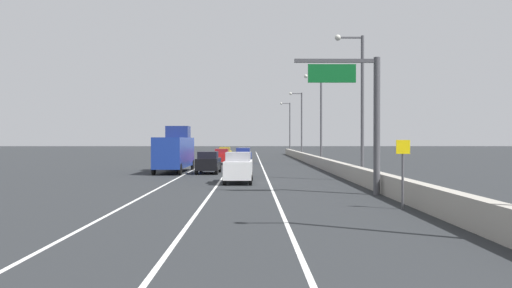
% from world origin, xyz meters
% --- Properties ---
extents(ground_plane, '(320.00, 320.00, 0.00)m').
position_xyz_m(ground_plane, '(0.00, 64.00, 0.00)').
color(ground_plane, '#26282B').
extents(lane_stripe_left, '(0.16, 130.00, 0.00)m').
position_xyz_m(lane_stripe_left, '(-5.50, 55.00, 0.00)').
color(lane_stripe_left, silver).
rests_on(lane_stripe_left, ground_plane).
extents(lane_stripe_center, '(0.16, 130.00, 0.00)m').
position_xyz_m(lane_stripe_center, '(-2.00, 55.00, 0.00)').
color(lane_stripe_center, silver).
rests_on(lane_stripe_center, ground_plane).
extents(lane_stripe_right, '(0.16, 130.00, 0.00)m').
position_xyz_m(lane_stripe_right, '(1.50, 55.00, 0.00)').
color(lane_stripe_right, silver).
rests_on(lane_stripe_right, ground_plane).
extents(jersey_barrier_right, '(0.60, 120.00, 1.10)m').
position_xyz_m(jersey_barrier_right, '(7.69, 40.00, 0.55)').
color(jersey_barrier_right, '#9E998E').
rests_on(jersey_barrier_right, ground_plane).
extents(overhead_sign_gantry, '(4.68, 0.36, 7.50)m').
position_xyz_m(overhead_sign_gantry, '(6.35, 22.27, 4.73)').
color(overhead_sign_gantry, '#47474C').
rests_on(overhead_sign_gantry, ground_plane).
extents(speed_advisory_sign, '(0.60, 0.11, 3.00)m').
position_xyz_m(speed_advisory_sign, '(6.79, 16.50, 1.76)').
color(speed_advisory_sign, '#4C4C51').
rests_on(speed_advisory_sign, ground_plane).
extents(lamp_post_right_second, '(2.14, 0.44, 10.64)m').
position_xyz_m(lamp_post_right_second, '(8.10, 31.64, 6.08)').
color(lamp_post_right_second, '#4C4C51').
rests_on(lamp_post_right_second, ground_plane).
extents(lamp_post_right_third, '(2.14, 0.44, 10.64)m').
position_xyz_m(lamp_post_right_third, '(8.23, 54.36, 6.08)').
color(lamp_post_right_third, '#4C4C51').
rests_on(lamp_post_right_third, ground_plane).
extents(lamp_post_right_fourth, '(2.14, 0.44, 10.64)m').
position_xyz_m(lamp_post_right_fourth, '(8.21, 77.08, 6.08)').
color(lamp_post_right_fourth, '#4C4C51').
rests_on(lamp_post_right_fourth, ground_plane).
extents(lamp_post_right_fifth, '(2.14, 0.44, 10.64)m').
position_xyz_m(lamp_post_right_fifth, '(8.05, 99.80, 6.08)').
color(lamp_post_right_fifth, '#4C4C51').
rests_on(lamp_post_right_fifth, ground_plane).
extents(car_blue_0, '(2.11, 4.45, 1.97)m').
position_xyz_m(car_blue_0, '(-0.69, 58.72, 0.98)').
color(car_blue_0, '#1E389E').
rests_on(car_blue_0, ground_plane).
extents(car_gray_1, '(1.92, 4.77, 1.88)m').
position_xyz_m(car_gray_1, '(-0.67, 67.46, 0.94)').
color(car_gray_1, slate).
rests_on(car_gray_1, ground_plane).
extents(car_white_2, '(2.00, 4.61, 2.15)m').
position_xyz_m(car_white_2, '(-0.63, 29.88, 1.07)').
color(car_white_2, white).
rests_on(car_white_2, ground_plane).
extents(car_yellow_3, '(1.91, 4.67, 1.89)m').
position_xyz_m(car_yellow_3, '(-3.65, 71.62, 0.95)').
color(car_yellow_3, gold).
rests_on(car_yellow_3, ground_plane).
extents(car_red_4, '(1.86, 4.14, 1.89)m').
position_xyz_m(car_red_4, '(-3.29, 56.88, 0.94)').
color(car_red_4, red).
rests_on(car_red_4, ground_plane).
extents(car_black_5, '(2.07, 4.17, 1.96)m').
position_xyz_m(car_black_5, '(-3.52, 39.79, 0.98)').
color(car_black_5, black).
rests_on(car_black_5, ground_plane).
extents(box_truck, '(2.65, 9.21, 4.30)m').
position_xyz_m(box_truck, '(-6.78, 41.76, 1.97)').
color(box_truck, navy).
rests_on(box_truck, ground_plane).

